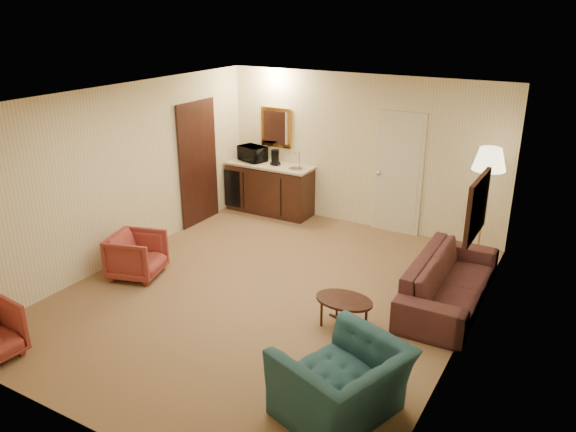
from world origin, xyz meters
name	(u,v)px	position (x,y,z in m)	size (l,w,h in m)	color
ground	(269,293)	(0.00, 0.00, 0.00)	(6.00, 6.00, 0.00)	olive
room_walls	(291,156)	(-0.10, 0.77, 1.72)	(5.02, 6.01, 2.61)	beige
wetbar_cabinet	(270,188)	(-1.65, 2.72, 0.46)	(1.64, 0.58, 0.92)	#361A11
sofa	(451,274)	(2.15, 0.94, 0.43)	(2.17, 0.64, 0.85)	black
teal_armchair	(342,371)	(1.83, -1.68, 0.48)	(1.10, 0.72, 0.97)	#1F424E
rose_chair_near	(137,253)	(-1.90, -0.47, 0.35)	(0.68, 0.63, 0.70)	brown
coffee_table	(344,314)	(1.23, -0.30, 0.20)	(0.70, 0.47, 0.40)	black
floor_lamp	(483,207)	(2.20, 2.40, 0.89)	(0.47, 0.47, 1.77)	gold
waste_bin	(299,211)	(-0.99, 2.65, 0.15)	(0.24, 0.24, 0.30)	black
microwave	(252,152)	(-2.05, 2.77, 1.09)	(0.50, 0.28, 0.34)	black
coffee_maker	(275,157)	(-1.54, 2.74, 1.06)	(0.15, 0.15, 0.28)	black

